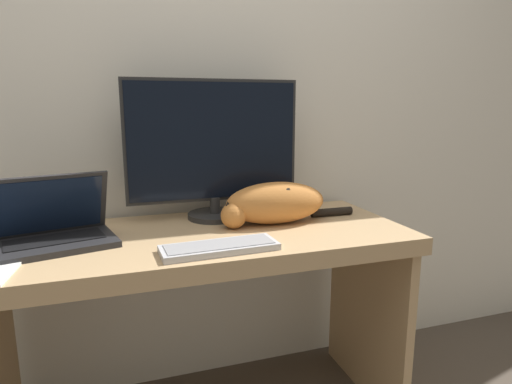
{
  "coord_description": "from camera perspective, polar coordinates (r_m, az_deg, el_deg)",
  "views": [
    {
      "loc": [
        -0.26,
        -1.11,
        1.19
      ],
      "look_at": [
        0.19,
        0.27,
        0.9
      ],
      "focal_mm": 30.0,
      "sensor_mm": 36.0,
      "label": 1
    }
  ],
  "objects": [
    {
      "name": "cat",
      "position": [
        1.59,
        2.46,
        -1.4
      ],
      "size": [
        0.55,
        0.17,
        0.15
      ],
      "rotation": [
        0.0,
        0.0,
        -0.01
      ],
      "color": "#C67A38",
      "rests_on": "desk"
    },
    {
      "name": "desk",
      "position": [
        1.56,
        -7.22,
        -11.12
      ],
      "size": [
        1.45,
        0.6,
        0.76
      ],
      "color": "tan",
      "rests_on": "ground_plane"
    },
    {
      "name": "external_keyboard",
      "position": [
        1.31,
        -4.88,
        -7.36
      ],
      "size": [
        0.36,
        0.14,
        0.02
      ],
      "rotation": [
        0.0,
        0.0,
        0.05
      ],
      "color": "#BCBCC1",
      "rests_on": "desk"
    },
    {
      "name": "wall_back",
      "position": [
        1.8,
        -10.1,
        14.68
      ],
      "size": [
        6.4,
        0.06,
        2.6
      ],
      "color": "silver",
      "rests_on": "ground_plane"
    },
    {
      "name": "monitor",
      "position": [
        1.64,
        -5.66,
        5.76
      ],
      "size": [
        0.66,
        0.21,
        0.53
      ],
      "color": "#282828",
      "rests_on": "desk"
    },
    {
      "name": "laptop",
      "position": [
        1.49,
        -25.36,
        -4.75
      ],
      "size": [
        0.39,
        0.31,
        0.23
      ],
      "rotation": [
        0.0,
        0.0,
        0.24
      ],
      "color": "#232326",
      "rests_on": "desk"
    }
  ]
}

